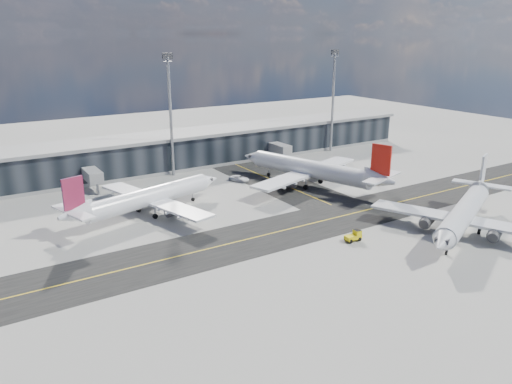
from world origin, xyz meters
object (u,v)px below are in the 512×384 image
at_px(airliner_redtail, 312,169).
at_px(airliner_near, 464,212).
at_px(service_van, 239,178).
at_px(baggage_tug, 354,236).
at_px(airliner_af, 147,198).

distance_m(airliner_redtail, airliner_near, 35.92).
bearing_deg(airliner_redtail, service_van, 116.92).
bearing_deg(service_van, airliner_redtail, -71.26).
xyz_separation_m(airliner_near, baggage_tug, (-18.75, 7.08, -2.67)).
distance_m(airliner_redtail, baggage_tug, 31.65).
height_order(airliner_af, airliner_redtail, airliner_redtail).
bearing_deg(airliner_near, airliner_af, 24.57).
xyz_separation_m(airliner_af, service_van, (26.21, 10.43, -2.79)).
distance_m(airliner_near, baggage_tug, 20.22).
height_order(airliner_near, baggage_tug, airliner_near).
distance_m(airliner_near, service_van, 50.84).
bearing_deg(service_van, baggage_tug, -117.93).
bearing_deg(airliner_af, baggage_tug, 24.08).
relative_size(airliner_af, airliner_near, 1.01).
relative_size(baggage_tug, service_van, 0.59).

